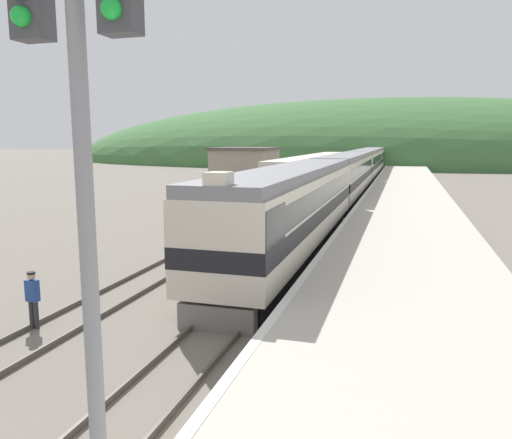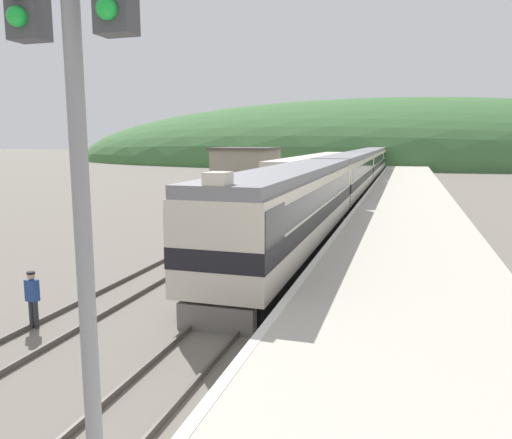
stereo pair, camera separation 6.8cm
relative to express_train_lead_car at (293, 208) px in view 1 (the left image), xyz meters
The scene contains 12 objects.
track_main 49.04m from the express_train_lead_car, 90.00° to the left, with size 1.52×180.00×0.16m.
track_siding 49.25m from the express_train_lead_car, 95.21° to the left, with size 1.52×180.00×0.16m.
platform 29.50m from the express_train_lead_car, 79.95° to the left, with size 6.60×140.00×1.04m.
distant_hills 101.36m from the express_train_lead_car, 90.00° to the left, with size 160.94×72.42×30.05m.
station_shed 28.89m from the express_train_lead_car, 112.11° to the left, with size 6.15×6.97×4.62m.
express_train_lead_car is the anchor object (origin of this frame).
carriage_second 22.79m from the express_train_lead_car, 90.00° to the left, with size 2.96×22.70×4.14m.
carriage_third 46.37m from the express_train_lead_car, 90.00° to the left, with size 2.96×22.70×4.14m.
carriage_fourth 69.94m from the express_train_lead_car, 90.00° to the left, with size 2.96×22.70×4.14m.
siding_train 31.72m from the express_train_lead_car, 98.10° to the left, with size 2.90×33.80×3.71m.
signal_mast_main 18.06m from the express_train_lead_car, 85.33° to the right, with size 2.20×0.42×8.47m.
track_worker 12.36m from the express_train_lead_car, 114.70° to the right, with size 0.38×0.25×1.67m.
Camera 1 is at (4.90, -1.50, 5.37)m, focal length 35.00 mm.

